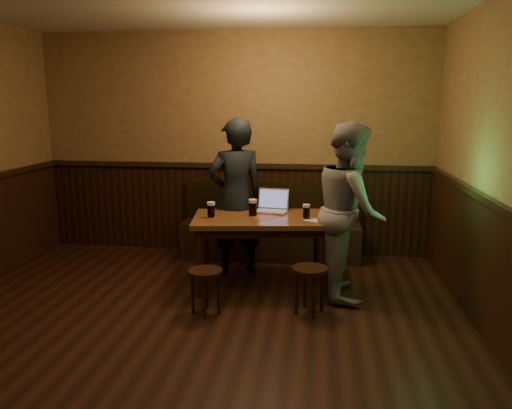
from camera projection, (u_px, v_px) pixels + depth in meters
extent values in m
cube|color=black|center=(169.00, 366.00, 3.72)|extent=(5.00, 6.00, 0.02)
cube|color=#93784B|center=(235.00, 144.00, 6.36)|extent=(5.00, 0.02, 2.80)
cube|color=black|center=(235.00, 209.00, 6.51)|extent=(4.98, 0.04, 1.10)
cube|color=black|center=(234.00, 166.00, 6.36)|extent=(4.98, 0.06, 0.06)
cube|color=black|center=(271.00, 240.00, 6.25)|extent=(2.20, 0.50, 0.45)
cube|color=black|center=(273.00, 200.00, 6.35)|extent=(2.20, 0.10, 0.50)
cube|color=brown|center=(262.00, 219.00, 5.18)|extent=(1.50, 0.98, 0.05)
cube|color=black|center=(262.00, 226.00, 5.20)|extent=(1.37, 0.84, 0.08)
cube|color=maroon|center=(262.00, 216.00, 5.18)|extent=(0.37, 0.37, 0.00)
cylinder|color=black|center=(199.00, 263.00, 4.94)|extent=(0.07, 0.07, 0.70)
cylinder|color=black|center=(206.00, 245.00, 5.57)|extent=(0.07, 0.07, 0.70)
cylinder|color=black|center=(325.00, 263.00, 4.94)|extent=(0.07, 0.07, 0.70)
cylinder|color=black|center=(317.00, 245.00, 5.57)|extent=(0.07, 0.07, 0.70)
cylinder|color=black|center=(205.00, 272.00, 4.54)|extent=(0.35, 0.35, 0.04)
cylinder|color=black|center=(219.00, 293.00, 4.58)|extent=(0.03, 0.03, 0.40)
cylinder|color=black|center=(207.00, 288.00, 4.70)|extent=(0.03, 0.03, 0.40)
cylinder|color=black|center=(193.00, 293.00, 4.58)|extent=(0.03, 0.03, 0.40)
cylinder|color=black|center=(204.00, 298.00, 4.46)|extent=(0.03, 0.03, 0.40)
cylinder|color=black|center=(310.00, 269.00, 4.55)|extent=(0.42, 0.42, 0.04)
cylinder|color=black|center=(322.00, 290.00, 4.62)|extent=(0.03, 0.03, 0.42)
cylinder|color=black|center=(305.00, 286.00, 4.71)|extent=(0.03, 0.03, 0.42)
cylinder|color=black|center=(296.00, 292.00, 4.57)|extent=(0.03, 0.03, 0.42)
cylinder|color=black|center=(314.00, 296.00, 4.48)|extent=(0.03, 0.03, 0.42)
cylinder|color=maroon|center=(211.00, 217.00, 5.13)|extent=(0.11, 0.11, 0.00)
cylinder|color=silver|center=(211.00, 217.00, 5.13)|extent=(0.09, 0.09, 0.00)
cylinder|color=black|center=(211.00, 211.00, 5.12)|extent=(0.08, 0.08, 0.13)
cylinder|color=beige|center=(211.00, 203.00, 5.10)|extent=(0.08, 0.08, 0.03)
cylinder|color=maroon|center=(253.00, 216.00, 5.21)|extent=(0.12, 0.12, 0.00)
cylinder|color=silver|center=(253.00, 216.00, 5.20)|extent=(0.10, 0.10, 0.00)
cylinder|color=black|center=(253.00, 209.00, 5.19)|extent=(0.08, 0.08, 0.14)
cylinder|color=beige|center=(253.00, 201.00, 5.17)|extent=(0.09, 0.09, 0.03)
cylinder|color=maroon|center=(306.00, 219.00, 5.08)|extent=(0.10, 0.10, 0.00)
cylinder|color=silver|center=(306.00, 218.00, 5.08)|extent=(0.08, 0.08, 0.00)
cylinder|color=black|center=(306.00, 212.00, 5.07)|extent=(0.07, 0.07, 0.12)
cylinder|color=beige|center=(306.00, 206.00, 5.06)|extent=(0.07, 0.07, 0.03)
cube|color=silver|center=(271.00, 212.00, 5.38)|extent=(0.37, 0.28, 0.02)
cube|color=#B2B2B7|center=(271.00, 211.00, 5.38)|extent=(0.33, 0.22, 0.00)
cube|color=silver|center=(274.00, 199.00, 5.47)|extent=(0.35, 0.11, 0.22)
cube|color=#5E68AF|center=(273.00, 199.00, 5.46)|extent=(0.31, 0.09, 0.19)
cube|color=silver|center=(317.00, 220.00, 5.00)|extent=(0.26, 0.23, 0.00)
imported|color=black|center=(236.00, 197.00, 5.56)|extent=(0.76, 0.65, 1.76)
imported|color=gray|center=(350.00, 210.00, 4.93)|extent=(0.73, 0.90, 1.74)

